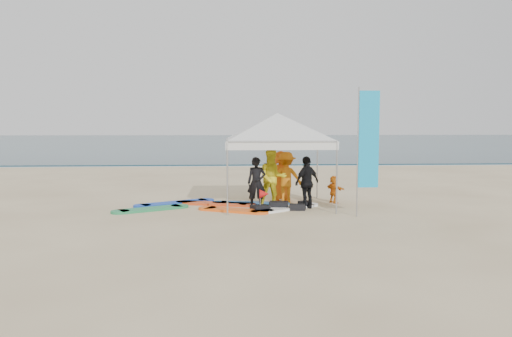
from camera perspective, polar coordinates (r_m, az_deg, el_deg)
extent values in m
plane|color=beige|center=(13.00, 1.06, -6.29)|extent=(120.00, 120.00, 0.00)
cube|color=#0C2633|center=(72.76, -2.45, 3.09)|extent=(160.00, 84.00, 0.08)
cube|color=silver|center=(31.03, -1.44, 0.35)|extent=(160.00, 1.20, 0.01)
imported|color=black|center=(15.27, 0.06, -1.62)|extent=(0.58, 0.38, 1.56)
imported|color=yellow|center=(15.45, 1.89, -1.09)|extent=(0.94, 0.77, 1.81)
imported|color=orange|center=(16.06, 3.45, -1.08)|extent=(1.15, 0.74, 1.68)
imported|color=black|center=(15.19, 5.84, -1.61)|extent=(0.99, 0.87, 1.60)
imported|color=orange|center=(16.67, 2.86, -0.86)|extent=(0.92, 0.71, 1.68)
imported|color=orange|center=(16.47, 8.88, -2.36)|extent=(0.60, 0.86, 0.89)
cylinder|color=#A5A5A8|center=(17.16, -3.28, -0.02)|extent=(0.05, 0.05, 2.08)
cylinder|color=#A5A5A8|center=(17.43, 7.02, 0.03)|extent=(0.05, 0.05, 2.08)
cylinder|color=#A5A5A8|center=(14.06, -3.29, -1.15)|extent=(0.05, 0.05, 2.08)
cylinder|color=#A5A5A8|center=(14.39, 9.22, -1.07)|extent=(0.05, 0.05, 2.08)
cube|color=silver|center=(14.07, 3.06, 2.61)|extent=(3.22, 0.02, 0.24)
cube|color=silver|center=(17.17, 1.92, 3.06)|extent=(3.22, 0.02, 0.24)
cube|color=silver|center=(15.54, -3.30, 2.84)|extent=(0.02, 3.22, 0.24)
cube|color=silver|center=(15.85, 8.06, 2.84)|extent=(0.02, 3.22, 0.24)
pyramid|color=silver|center=(15.61, 2.45, 6.34)|extent=(4.41, 4.41, 0.83)
cylinder|color=#A5A5A8|center=(14.01, 11.56, 1.81)|extent=(0.04, 0.04, 3.58)
cube|color=#0EA2E0|center=(14.07, 12.77, 3.26)|extent=(0.56, 0.03, 2.66)
cylinder|color=#A5A5A8|center=(14.86, 0.48, -3.68)|extent=(0.02, 0.02, 0.60)
cone|color=red|center=(14.83, 0.94, -2.92)|extent=(0.28, 0.28, 0.28)
cube|color=black|center=(15.21, 2.61, -4.21)|extent=(0.62, 0.46, 0.22)
cube|color=black|center=(15.00, 4.74, -4.43)|extent=(0.48, 0.34, 0.18)
cube|color=black|center=(14.88, 0.49, -4.53)|extent=(0.62, 0.57, 0.16)
cube|color=black|center=(15.49, 5.60, -4.10)|extent=(0.44, 0.40, 0.20)
cube|color=blue|center=(16.28, -9.22, -3.92)|extent=(2.19, 1.55, 0.07)
cube|color=#FF6015|center=(14.75, -2.65, -4.79)|extent=(1.77, 1.23, 0.07)
cube|color=#DA4619|center=(16.00, -4.69, -4.03)|extent=(2.17, 1.10, 0.07)
cube|color=#24854E|center=(15.28, -11.92, -4.55)|extent=(1.89, 1.38, 0.07)
cube|color=#2160B0|center=(16.00, -0.59, -4.01)|extent=(2.03, 0.86, 0.07)
cube|color=white|center=(15.18, 3.68, -4.52)|extent=(1.81, 1.53, 0.07)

